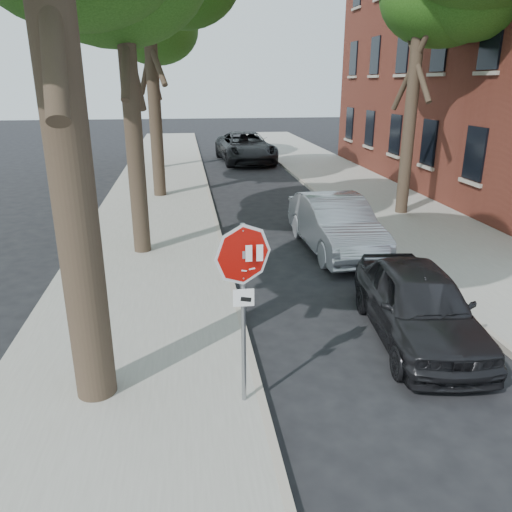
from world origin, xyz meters
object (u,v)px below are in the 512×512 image
at_px(car_d, 245,147).
at_px(car_a, 418,304).
at_px(tree_far, 150,21).
at_px(car_b, 335,224).
at_px(stop_sign, 243,281).

bearing_deg(car_d, car_a, -92.59).
bearing_deg(tree_far, car_d, 19.61).
xyz_separation_m(car_a, car_b, (0.00, 5.05, 0.07)).
height_order(tree_far, car_b, tree_far).
relative_size(tree_far, car_b, 2.06).
relative_size(stop_sign, car_a, 0.65).
distance_m(car_a, car_b, 5.05).
bearing_deg(car_b, car_a, -92.06).
height_order(tree_far, car_d, tree_far).
height_order(stop_sign, car_a, stop_sign).
distance_m(tree_far, car_b, 16.74).
relative_size(stop_sign, car_b, 0.58).
relative_size(tree_far, car_d, 1.53).
xyz_separation_m(car_b, car_d, (-0.47, 16.22, 0.10)).
bearing_deg(car_a, tree_far, 111.24).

